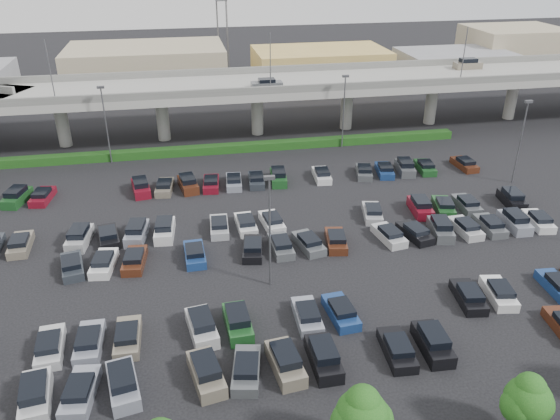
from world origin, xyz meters
name	(u,v)px	position (x,y,z in m)	size (l,w,h in m)	color
ground	(257,239)	(0.00, 0.00, 0.00)	(280.00, 280.00, 0.00)	black
overpass	(222,90)	(-0.18, 32.01, 6.97)	(150.00, 13.00, 15.80)	#9A9A92
hedge	(230,148)	(0.00, 25.00, 0.55)	(66.00, 1.60, 1.10)	#133F12
tree_row	(340,420)	(0.70, -26.53, 3.52)	(65.07, 3.66, 5.94)	#332316
parked_cars	(267,252)	(0.42, -3.66, 0.61)	(63.03, 41.67, 1.67)	#4D2414
light_poles	(210,177)	(-4.13, 2.00, 6.24)	(66.90, 48.38, 10.30)	#515156
distant_buildings	(271,66)	(12.38, 61.81, 3.74)	(138.00, 24.00, 9.00)	gray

